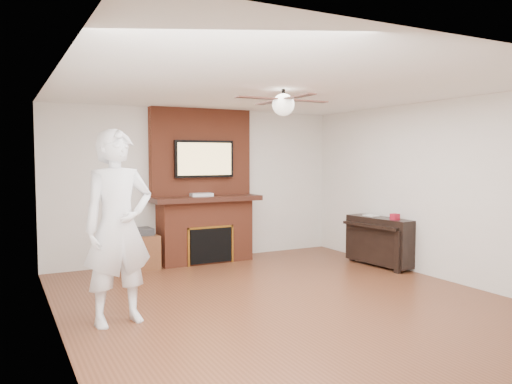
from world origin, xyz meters
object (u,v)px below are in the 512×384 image
person (118,227)px  piano (380,240)px  side_table (138,250)px  fireplace (204,201)px

person → piano: (4.23, 0.86, -0.59)m
side_table → piano: (3.41, -1.57, 0.12)m
fireplace → side_table: 1.31m
side_table → person: bearing=-111.5°
person → side_table: (0.81, 2.42, -0.71)m
person → side_table: 2.65m
person → piano: bearing=1.6°
fireplace → piano: size_ratio=2.08×
person → fireplace: bearing=42.6°
person → side_table: person is taller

